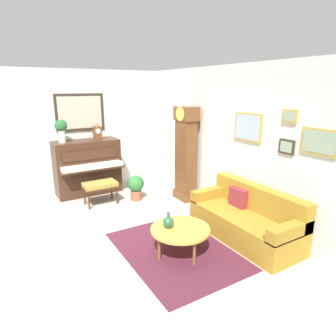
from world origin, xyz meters
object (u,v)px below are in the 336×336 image
at_px(couch, 246,219).
at_px(potted_plant, 136,186).
at_px(piano_bench, 100,186).
at_px(flower_vase, 61,128).
at_px(grandfather_clock, 186,156).
at_px(mantel_clock, 97,132).
at_px(piano, 88,167).
at_px(coffee_table, 180,230).
at_px(green_jug, 168,222).

xyz_separation_m(couch, potted_plant, (-2.45, -0.85, 0.01)).
relative_size(piano_bench, flower_vase, 1.21).
height_order(piano_bench, grandfather_clock, grandfather_clock).
xyz_separation_m(flower_vase, potted_plant, (0.98, 1.26, -1.24)).
distance_m(mantel_clock, flower_vase, 0.80).
relative_size(piano, grandfather_clock, 0.71).
bearing_deg(piano, flower_vase, -89.74).
bearing_deg(flower_vase, potted_plant, 52.33).
distance_m(piano, piano_bench, 0.84).
relative_size(piano, potted_plant, 2.57).
bearing_deg(mantel_clock, coffee_table, 2.27).
relative_size(grandfather_clock, couch, 1.07).
bearing_deg(grandfather_clock, couch, -3.46).
bearing_deg(coffee_table, couch, 83.33).
xyz_separation_m(piano_bench, green_jug, (2.36, 0.25, 0.09)).
relative_size(piano, green_jug, 6.00).
distance_m(piano, green_jug, 3.19).
height_order(piano_bench, flower_vase, flower_vase).
xyz_separation_m(grandfather_clock, mantel_clock, (-1.46, -1.45, 0.45)).
height_order(piano_bench, green_jug, green_jug).
xyz_separation_m(couch, flower_vase, (-3.42, -2.12, 1.25)).
relative_size(grandfather_clock, flower_vase, 3.50).
relative_size(grandfather_clock, coffee_table, 2.31).
height_order(piano, coffee_table, piano).
height_order(piano, grandfather_clock, grandfather_clock).
bearing_deg(coffee_table, grandfather_clock, 144.01).
bearing_deg(couch, coffee_table, -96.67).
bearing_deg(mantel_clock, grandfather_clock, 44.74).
height_order(grandfather_clock, flower_vase, grandfather_clock).
relative_size(piano_bench, grandfather_clock, 0.34).
relative_size(grandfather_clock, green_jug, 8.46).
relative_size(piano_bench, green_jug, 2.92).
bearing_deg(flower_vase, piano, 90.26).
bearing_deg(green_jug, piano, -175.21).
xyz_separation_m(piano_bench, potted_plant, (0.16, 0.74, -0.08)).
xyz_separation_m(piano, piano_bench, (0.81, 0.01, -0.22)).
xyz_separation_m(piano_bench, mantel_clock, (-0.81, 0.26, 1.01)).
relative_size(piano, piano_bench, 2.06).
bearing_deg(grandfather_clock, flower_vase, -123.25).
relative_size(mantel_clock, green_jug, 1.58).
bearing_deg(couch, flower_vase, -148.29).
height_order(piano_bench, couch, couch).
relative_size(couch, flower_vase, 3.28).
bearing_deg(grandfather_clock, piano, -130.34).
distance_m(piano, mantel_clock, 0.84).
relative_size(coffee_table, potted_plant, 1.57).
bearing_deg(piano, coffee_table, 7.06).
xyz_separation_m(couch, mantel_clock, (-3.42, -1.33, 1.11)).
bearing_deg(coffee_table, piano_bench, -170.93).
distance_m(grandfather_clock, green_jug, 2.30).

